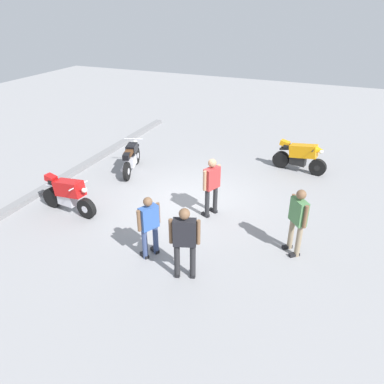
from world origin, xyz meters
TOP-DOWN VIEW (x-y plane):
  - ground_plane at (0.00, 0.00)m, footprint 40.00×40.00m
  - curb_edge at (0.00, 4.60)m, footprint 14.00×0.30m
  - motorcycle_black_cruiser at (1.31, 2.77)m, footprint 2.03×0.85m
  - motorcycle_red_sportbike at (-1.89, 2.94)m, footprint 0.70×1.96m
  - motorcycle_orange_sportbike at (3.67, -2.81)m, footprint 0.71×1.95m
  - person_in_red_shirt at (-0.45, -0.93)m, footprint 0.65×0.45m
  - person_in_black_shirt at (-3.23, -1.33)m, footprint 0.44×0.67m
  - person_in_blue_shirt at (-2.83, -0.24)m, footprint 0.60×0.46m
  - person_in_green_shirt at (-1.34, -3.42)m, footprint 0.57×0.53m

SIDE VIEW (x-z plane):
  - ground_plane at x=0.00m, z-range 0.00..0.00m
  - curb_edge at x=0.00m, z-range 0.00..0.15m
  - motorcycle_black_cruiser at x=1.31m, z-range -0.02..1.06m
  - motorcycle_red_sportbike at x=-1.89m, z-range 0.02..1.17m
  - motorcycle_orange_sportbike at x=3.67m, z-range 0.02..1.17m
  - person_in_blue_shirt at x=-2.83m, z-range 0.10..1.71m
  - person_in_green_shirt at x=-1.34m, z-range 0.13..1.85m
  - person_in_red_shirt at x=-0.45m, z-range 0.13..1.88m
  - person_in_black_shirt at x=-3.23m, z-range 0.14..1.91m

